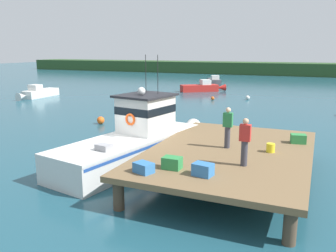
% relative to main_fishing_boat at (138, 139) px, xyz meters
% --- Properties ---
extents(ground_plane, '(200.00, 200.00, 0.00)m').
position_rel_main_fishing_boat_xyz_m(ground_plane, '(-0.30, -0.75, -1.01)').
color(ground_plane, '#1E4C5B').
extents(dock, '(6.00, 9.00, 1.20)m').
position_rel_main_fishing_boat_xyz_m(dock, '(4.50, -0.75, 0.07)').
color(dock, '#4C3D2D').
rests_on(dock, ground).
extents(main_fishing_boat, '(3.95, 9.97, 4.80)m').
position_rel_main_fishing_boat_xyz_m(main_fishing_boat, '(0.00, 0.00, 0.00)').
color(main_fishing_boat, silver).
rests_on(main_fishing_boat, ground).
extents(crate_single_by_cleat, '(0.67, 0.55, 0.38)m').
position_rel_main_fishing_boat_xyz_m(crate_single_by_cleat, '(6.86, 1.36, 0.38)').
color(crate_single_by_cleat, '#2D8442').
rests_on(crate_single_by_cleat, dock).
extents(crate_stack_mid_dock, '(0.71, 0.61, 0.33)m').
position_rel_main_fishing_boat_xyz_m(crate_stack_mid_dock, '(2.58, -4.41, 0.36)').
color(crate_stack_mid_dock, '#3370B2').
rests_on(crate_stack_mid_dock, dock).
extents(crate_single_far, '(0.66, 0.53, 0.39)m').
position_rel_main_fishing_boat_xyz_m(crate_single_far, '(4.39, -3.92, 0.39)').
color(crate_single_far, '#3370B2').
rests_on(crate_single_far, dock).
extents(crate_stack_near_edge, '(0.60, 0.44, 0.40)m').
position_rel_main_fishing_boat_xyz_m(crate_stack_near_edge, '(3.27, -3.70, 0.39)').
color(crate_stack_near_edge, '#2D8442').
rests_on(crate_stack_near_edge, dock).
extents(bait_bucket, '(0.32, 0.32, 0.34)m').
position_rel_main_fishing_boat_xyz_m(bait_bucket, '(5.98, -0.45, 0.36)').
color(bait_bucket, yellow).
rests_on(bait_bucket, dock).
extents(deckhand_by_the_boat, '(0.36, 0.22, 1.63)m').
position_rel_main_fishing_boat_xyz_m(deckhand_by_the_boat, '(4.31, -0.52, 1.05)').
color(deckhand_by_the_boat, '#383842').
rests_on(deckhand_by_the_boat, dock).
extents(deckhand_further_back, '(0.36, 0.22, 1.63)m').
position_rel_main_fishing_boat_xyz_m(deckhand_further_back, '(5.36, -2.45, 1.05)').
color(deckhand_further_back, '#383842').
rests_on(deckhand_further_back, dock).
extents(moored_boat_near_channel, '(3.30, 5.10, 1.32)m').
position_rel_main_fishing_boat_xyz_m(moored_boat_near_channel, '(-6.82, 36.57, -0.55)').
color(moored_boat_near_channel, '#4C4C51').
rests_on(moored_boat_near_channel, ground).
extents(moored_boat_mid_harbor, '(5.18, 4.25, 1.43)m').
position_rel_main_fishing_boat_xyz_m(moored_boat_mid_harbor, '(-5.67, 27.23, -0.52)').
color(moored_boat_mid_harbor, red).
rests_on(moored_boat_mid_harbor, ground).
extents(moored_boat_off_the_point, '(1.49, 5.46, 1.38)m').
position_rel_main_fishing_boat_xyz_m(moored_boat_off_the_point, '(-20.19, 15.13, -0.53)').
color(moored_boat_off_the_point, silver).
rests_on(moored_boat_off_the_point, ground).
extents(mooring_buoy_inshore, '(0.42, 0.42, 0.42)m').
position_rel_main_fishing_boat_xyz_m(mooring_buoy_inshore, '(0.82, 22.20, -0.80)').
color(mooring_buoy_inshore, silver).
rests_on(mooring_buoy_inshore, ground).
extents(mooring_buoy_channel_marker, '(0.52, 0.52, 0.52)m').
position_rel_main_fishing_boat_xyz_m(mooring_buoy_channel_marker, '(-6.17, 6.10, -0.75)').
color(mooring_buoy_channel_marker, '#EA5B19').
rests_on(mooring_buoy_channel_marker, ground).
extents(mooring_buoy_outer, '(0.36, 0.36, 0.36)m').
position_rel_main_fishing_boat_xyz_m(mooring_buoy_outer, '(-2.40, 20.51, -0.83)').
color(mooring_buoy_outer, '#EA5B19').
rests_on(mooring_buoy_outer, ground).
extents(far_shoreline, '(120.00, 8.00, 2.40)m').
position_rel_main_fishing_boat_xyz_m(far_shoreline, '(-0.30, 61.25, 0.19)').
color(far_shoreline, '#284723').
rests_on(far_shoreline, ground).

